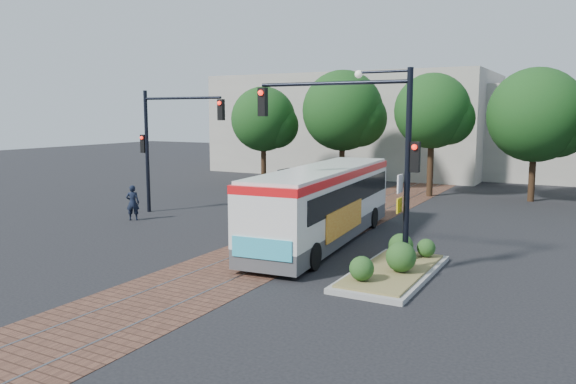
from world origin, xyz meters
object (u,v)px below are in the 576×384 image
Objects in this scene: signal_pole_left at (164,135)px; signal_pole_main at (369,138)px; officer at (133,203)px; city_bus at (324,201)px; traffic_island at (395,264)px; parked_car at (317,181)px.

signal_pole_main is at bearing -21.45° from signal_pole_left.
officer is (-0.19, -2.08, -3.05)m from signal_pole_left.
officer is at bearing 176.10° from city_bus.
traffic_island is 3.95m from signal_pole_main.
traffic_island is (3.80, -3.02, -1.27)m from city_bus.
parked_car reaches higher than traffic_island.
signal_pole_left is 3.67× the size of officer.
traffic_island is 1.07× the size of parked_car.
signal_pole_left reaches higher than parked_car.
signal_pole_left is (-12.23, 4.80, -0.29)m from signal_pole_main.
signal_pole_left is 11.41m from parked_car.
city_bus reaches higher than traffic_island.
traffic_island is at bearing 134.62° from officer.
city_bus is 4.82m from signal_pole_main.
parked_car is (-9.03, 15.29, -3.45)m from signal_pole_main.
signal_pole_main is at bearing -51.05° from city_bus.
signal_pole_main is 13.15m from officer.
officer is 0.34× the size of parked_car.
city_bus reaches higher than parked_car.
city_bus is 2.09× the size of traffic_island.
traffic_island is at bearing -5.36° from signal_pole_main.
signal_pole_main reaches higher than city_bus.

